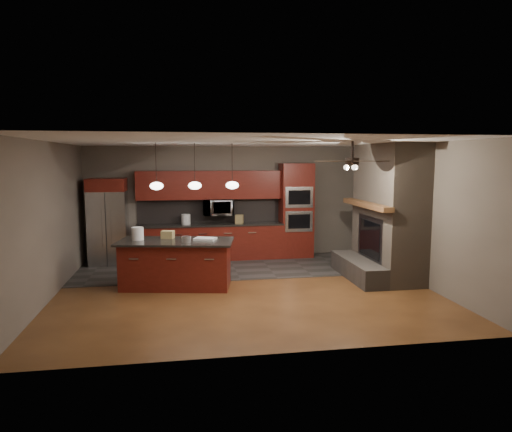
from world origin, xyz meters
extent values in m
plane|color=brown|center=(0.00, 0.00, 0.00)|extent=(7.00, 7.00, 0.00)
cube|color=white|center=(0.00, 0.00, 2.80)|extent=(7.00, 6.00, 0.02)
cube|color=#6A6055|center=(0.00, 3.00, 1.40)|extent=(7.00, 0.02, 2.80)
cube|color=#6A6055|center=(3.50, 0.00, 1.40)|extent=(0.02, 6.00, 2.80)
cube|color=#6A6055|center=(-3.50, 0.00, 1.40)|extent=(0.02, 6.00, 2.80)
cube|color=#353230|center=(0.00, 1.80, 0.01)|extent=(7.00, 2.40, 0.01)
cube|color=brown|center=(3.10, 0.40, 1.40)|extent=(0.80, 2.00, 2.80)
cube|color=#4A433D|center=(2.45, 0.40, 0.20)|extent=(0.50, 2.00, 0.40)
cube|color=#2D2D30|center=(2.72, 0.40, 0.83)|extent=(0.05, 1.20, 0.95)
cube|color=black|center=(2.70, 0.40, 0.83)|extent=(0.02, 1.00, 0.75)
cube|color=brown|center=(2.60, 0.40, 1.55)|extent=(0.22, 2.10, 0.10)
cube|color=maroon|center=(-0.48, 2.70, 0.43)|extent=(3.55, 0.60, 0.86)
cube|color=black|center=(-0.48, 2.70, 0.88)|extent=(3.59, 0.64, 0.04)
cube|color=black|center=(-0.48, 2.98, 1.20)|extent=(3.55, 0.03, 0.60)
cube|color=maroon|center=(-0.48, 2.83, 1.85)|extent=(3.55, 0.35, 0.70)
cube|color=maroon|center=(1.70, 2.70, 1.19)|extent=(0.80, 0.60, 2.38)
cube|color=silver|center=(1.70, 2.40, 0.95)|extent=(0.70, 0.03, 0.52)
cube|color=black|center=(1.70, 2.38, 0.95)|extent=(0.55, 0.02, 0.35)
cube|color=silver|center=(1.70, 2.40, 1.55)|extent=(0.70, 0.03, 0.52)
cube|color=black|center=(1.70, 2.38, 1.55)|extent=(0.55, 0.02, 0.35)
imported|color=silver|center=(-0.27, 2.75, 1.30)|extent=(0.73, 0.41, 0.50)
cube|color=silver|center=(-2.89, 2.62, 0.87)|extent=(0.87, 0.72, 1.74)
cube|color=#2D2D30|center=(-2.89, 2.26, 0.87)|extent=(0.02, 0.02, 1.72)
cube|color=silver|center=(-2.99, 2.25, 0.92)|extent=(0.03, 0.03, 0.87)
cube|color=silver|center=(-2.79, 2.25, 0.92)|extent=(0.03, 0.03, 0.87)
cube|color=maroon|center=(-2.89, 2.62, 1.89)|extent=(0.87, 0.72, 0.30)
cube|color=maroon|center=(-1.30, 0.35, 0.44)|extent=(2.17, 1.22, 0.88)
cube|color=black|center=(-1.30, 0.35, 0.90)|extent=(2.35, 1.39, 0.04)
cylinder|color=white|center=(-2.03, 0.55, 1.04)|extent=(0.31, 0.31, 0.25)
cylinder|color=silver|center=(-1.10, 0.12, 0.98)|extent=(0.24, 0.24, 0.12)
cube|color=silver|center=(-0.73, 0.34, 0.94)|extent=(0.48, 0.41, 0.04)
cube|color=#A18A53|center=(-1.45, 0.63, 1.00)|extent=(0.28, 0.24, 0.15)
cylinder|color=silver|center=(-1.07, 2.70, 1.03)|extent=(0.27, 0.27, 0.25)
cube|color=olive|center=(0.24, 2.65, 1.01)|extent=(0.23, 0.20, 0.21)
cylinder|color=black|center=(-1.65, 0.70, 2.41)|extent=(0.01, 0.01, 0.78)
ellipsoid|color=white|center=(-1.65, 0.70, 1.96)|extent=(0.26, 0.26, 0.16)
cylinder|color=black|center=(-0.90, 0.70, 2.41)|extent=(0.01, 0.01, 0.78)
ellipsoid|color=white|center=(-0.90, 0.70, 1.96)|extent=(0.26, 0.26, 0.16)
cylinder|color=black|center=(-0.15, 0.70, 2.41)|extent=(0.01, 0.01, 0.78)
ellipsoid|color=white|center=(-0.15, 0.70, 1.96)|extent=(0.26, 0.26, 0.16)
cylinder|color=black|center=(1.80, -0.80, 2.65)|extent=(0.04, 0.04, 0.30)
cylinder|color=black|center=(1.80, -0.80, 2.45)|extent=(0.24, 0.24, 0.12)
cube|color=black|center=(2.18, -0.80, 2.45)|extent=(0.60, 0.12, 0.01)
cube|color=black|center=(1.92, -0.44, 2.45)|extent=(0.30, 0.61, 0.01)
cube|color=black|center=(1.49, -0.58, 2.45)|extent=(0.56, 0.45, 0.01)
cube|color=black|center=(1.49, -1.02, 2.45)|extent=(0.56, 0.45, 0.01)
cube|color=black|center=(1.92, -1.16, 2.45)|extent=(0.30, 0.61, 0.01)
camera|label=1|loc=(-1.19, -8.47, 2.49)|focal=32.00mm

